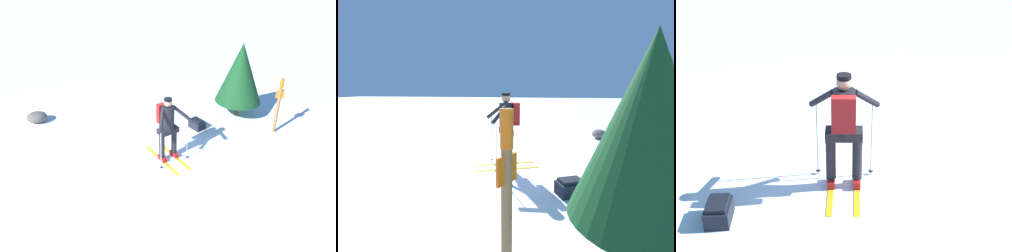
# 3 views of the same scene
# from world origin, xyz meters

# --- Properties ---
(ground_plane) EXTENTS (80.00, 80.00, 0.00)m
(ground_plane) POSITION_xyz_m (0.00, 0.00, 0.00)
(ground_plane) COLOR white
(skier) EXTENTS (1.13, 1.64, 1.82)m
(skier) POSITION_xyz_m (0.62, 0.35, 1.05)
(skier) COLOR gold
(skier) RESTS_ON ground_plane
(dropped_backpack) EXTENTS (0.50, 0.57, 0.31)m
(dropped_backpack) POSITION_xyz_m (1.94, 1.71, 0.14)
(dropped_backpack) COLOR black
(dropped_backpack) RESTS_ON ground_plane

